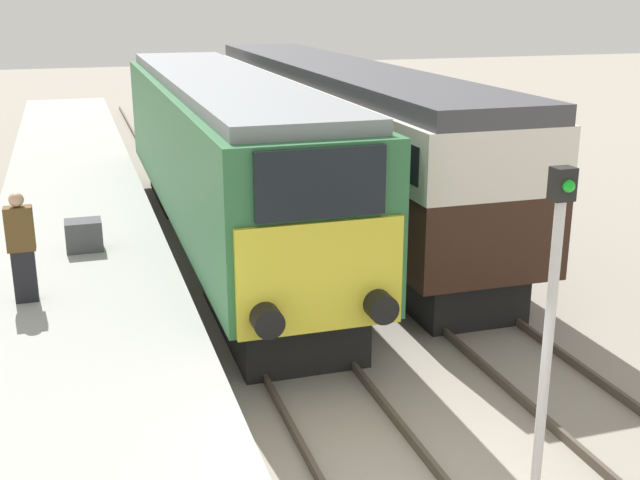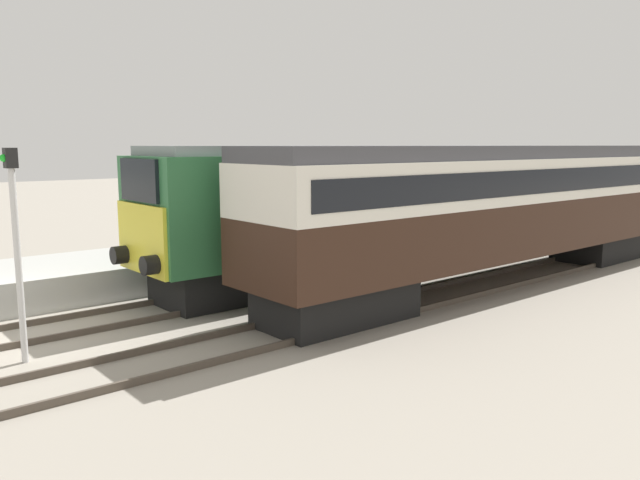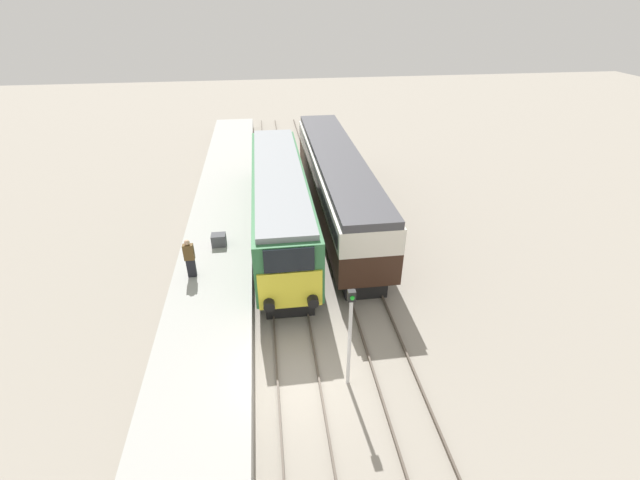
# 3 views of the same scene
# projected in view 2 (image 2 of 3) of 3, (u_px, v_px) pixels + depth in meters

# --- Properties ---
(ground_plane) EXTENTS (120.00, 120.00, 0.00)m
(ground_plane) POSITION_uv_depth(u_px,v_px,m) (13.00, 339.00, 13.03)
(ground_plane) COLOR gray
(platform_left) EXTENTS (3.50, 50.00, 0.85)m
(platform_left) POSITION_uv_depth(u_px,v_px,m) (246.00, 255.00, 20.55)
(platform_left) COLOR #A8A8A3
(platform_left) RESTS_ON ground_plane
(rails_near_track) EXTENTS (1.51, 60.00, 0.14)m
(rails_near_track) POSITION_uv_depth(u_px,v_px,m) (220.00, 298.00, 16.20)
(rails_near_track) COLOR #4C4238
(rails_near_track) RESTS_ON ground_plane
(rails_far_track) EXTENTS (1.50, 60.00, 0.14)m
(rails_far_track) POSITION_uv_depth(u_px,v_px,m) (301.00, 327.00, 13.63)
(rails_far_track) COLOR #4C4238
(rails_far_track) RESTS_ON ground_plane
(locomotive) EXTENTS (2.70, 15.19, 3.99)m
(locomotive) POSITION_uv_depth(u_px,v_px,m) (367.00, 203.00, 19.26)
(locomotive) COLOR black
(locomotive) RESTS_ON ground_plane
(passenger_carriage) EXTENTS (2.75, 16.98, 3.99)m
(passenger_carriage) POSITION_uv_depth(u_px,v_px,m) (500.00, 201.00, 17.94)
(passenger_carriage) COLOR black
(passenger_carriage) RESTS_ON ground_plane
(person_on_platform) EXTENTS (0.44, 0.26, 1.84)m
(person_on_platform) POSITION_uv_depth(u_px,v_px,m) (174.00, 216.00, 19.65)
(person_on_platform) COLOR black
(person_on_platform) RESTS_ON platform_left
(signal_post) EXTENTS (0.24, 0.28, 3.96)m
(signal_post) POSITION_uv_depth(u_px,v_px,m) (16.00, 238.00, 11.26)
(signal_post) COLOR silver
(signal_post) RESTS_ON ground_plane
(luggage_crate) EXTENTS (0.70, 0.56, 0.60)m
(luggage_crate) POSITION_uv_depth(u_px,v_px,m) (259.00, 232.00, 20.62)
(luggage_crate) COLOR #4C4C51
(luggage_crate) RESTS_ON platform_left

